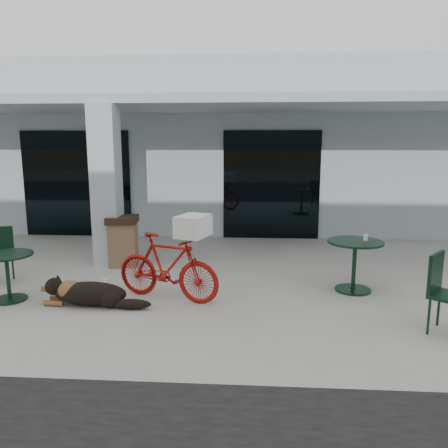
# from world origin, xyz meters

# --- Properties ---
(ground) EXTENTS (80.00, 80.00, 0.00)m
(ground) POSITION_xyz_m (0.00, 0.00, 0.00)
(ground) COLOR #A8A79F
(ground) RESTS_ON ground
(building) EXTENTS (22.00, 7.00, 4.50)m
(building) POSITION_xyz_m (0.00, 8.50, 2.25)
(building) COLOR #A3B0B9
(building) RESTS_ON ground
(storefront_glass_left) EXTENTS (2.80, 0.06, 2.70)m
(storefront_glass_left) POSITION_xyz_m (-3.20, 4.98, 1.35)
(storefront_glass_left) COLOR black
(storefront_glass_left) RESTS_ON ground
(storefront_glass_right) EXTENTS (2.40, 0.06, 2.70)m
(storefront_glass_right) POSITION_xyz_m (1.80, 4.98, 1.35)
(storefront_glass_right) COLOR black
(storefront_glass_right) RESTS_ON ground
(column) EXTENTS (0.50, 0.50, 3.12)m
(column) POSITION_xyz_m (-1.50, 2.30, 1.56)
(column) COLOR #A3B0B9
(column) RESTS_ON ground
(overhang) EXTENTS (22.00, 2.80, 0.18)m
(overhang) POSITION_xyz_m (0.00, 3.60, 3.21)
(overhang) COLOR #A3B0B9
(overhang) RESTS_ON column
(bicycle) EXTENTS (1.79, 1.01, 1.03)m
(bicycle) POSITION_xyz_m (0.04, 0.40, 0.52)
(bicycle) COLOR #9B110C
(bicycle) RESTS_ON ground
(laundry_basket) EXTENTS (0.54, 0.63, 0.31)m
(laundry_basket) POSITION_xyz_m (0.47, 0.26, 1.19)
(laundry_basket) COLOR white
(laundry_basket) RESTS_ON bicycle
(dog) EXTENTS (1.27, 0.47, 0.42)m
(dog) POSITION_xyz_m (-1.05, 0.05, 0.21)
(dog) COLOR black
(dog) RESTS_ON ground
(cup_near_dog) EXTENTS (0.11, 0.11, 0.11)m
(cup_near_dog) POSITION_xyz_m (-1.16, 1.00, 0.05)
(cup_near_dog) COLOR white
(cup_near_dog) RESTS_ON ground
(cafe_table_near) EXTENTS (0.84, 0.84, 0.74)m
(cafe_table_near) POSITION_xyz_m (-2.39, 0.19, 0.37)
(cafe_table_near) COLOR black
(cafe_table_near) RESTS_ON ground
(cafe_table_far) EXTENTS (1.11, 1.11, 0.84)m
(cafe_table_far) POSITION_xyz_m (3.00, 1.00, 0.42)
(cafe_table_far) COLOR black
(cafe_table_far) RESTS_ON ground
(cup_on_table) EXTENTS (0.09, 0.09, 0.10)m
(cup_on_table) POSITION_xyz_m (3.17, 1.05, 0.89)
(cup_on_table) COLOR white
(cup_on_table) RESTS_ON cafe_table_far
(trash_receptacle) EXTENTS (0.65, 0.65, 0.99)m
(trash_receptacle) POSITION_xyz_m (-1.20, 2.24, 0.49)
(trash_receptacle) COLOR brown
(trash_receptacle) RESTS_ON ground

